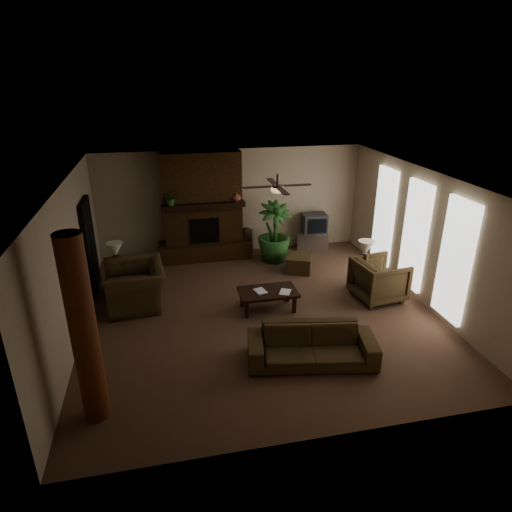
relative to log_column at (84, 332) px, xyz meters
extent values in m
plane|color=brown|center=(2.95, 2.40, -1.40)|extent=(7.00, 7.00, 0.00)
plane|color=silver|center=(2.95, 2.40, 1.40)|extent=(7.00, 7.00, 0.00)
plane|color=tan|center=(2.95, 5.90, 0.00)|extent=(7.00, 0.00, 7.00)
plane|color=tan|center=(2.95, -1.10, 0.00)|extent=(7.00, 0.00, 7.00)
plane|color=tan|center=(-0.55, 2.40, 0.00)|extent=(0.00, 7.00, 7.00)
plane|color=tan|center=(6.45, 2.40, 0.00)|extent=(0.00, 7.00, 7.00)
cube|color=#4C2D14|center=(2.15, 5.65, 0.00)|extent=(2.00, 0.50, 2.80)
cube|color=#4C2D14|center=(2.15, 5.55, -1.17)|extent=(2.40, 0.70, 0.45)
cube|color=black|center=(2.15, 5.39, -0.58)|extent=(0.75, 0.04, 0.65)
cube|color=black|center=(2.15, 5.37, 0.10)|extent=(2.10, 0.28, 0.12)
cube|color=white|center=(6.40, 4.00, -0.05)|extent=(0.08, 0.85, 2.35)
cube|color=white|center=(6.40, 2.60, -0.05)|extent=(0.08, 0.85, 2.35)
cube|color=white|center=(6.40, 1.20, -0.05)|extent=(0.08, 0.85, 2.35)
cylinder|color=brown|center=(0.00, 0.00, 0.00)|extent=(0.36, 0.36, 2.80)
cube|color=black|center=(-0.49, 4.20, -0.35)|extent=(0.10, 1.00, 2.10)
cylinder|color=#322116|center=(3.35, 2.70, 1.28)|extent=(0.04, 0.04, 0.24)
cylinder|color=#322116|center=(3.35, 2.70, 1.16)|extent=(0.20, 0.20, 0.06)
ellipsoid|color=#F2BF72|center=(3.35, 2.70, 1.10)|extent=(0.26, 0.26, 0.14)
cube|color=black|center=(3.75, 2.70, 1.17)|extent=(0.55, 0.12, 0.01)
cube|color=black|center=(2.95, 2.70, 1.17)|extent=(0.55, 0.12, 0.01)
cube|color=black|center=(3.35, 3.10, 1.17)|extent=(0.12, 0.55, 0.01)
cube|color=black|center=(3.35, 2.30, 1.17)|extent=(0.12, 0.55, 0.01)
imported|color=#48371E|center=(3.44, 0.59, -0.98)|extent=(2.25, 1.00, 0.85)
imported|color=#48371E|center=(0.46, 3.29, -0.80)|extent=(1.01, 1.44, 1.19)
imported|color=#48371E|center=(5.60, 2.45, -0.90)|extent=(1.03, 1.08, 1.00)
cube|color=black|center=(3.14, 2.49, -1.00)|extent=(1.20, 0.70, 0.06)
cube|color=black|center=(2.64, 2.24, -1.21)|extent=(0.07, 0.07, 0.37)
cube|color=black|center=(3.64, 2.24, -1.21)|extent=(0.07, 0.07, 0.37)
cube|color=black|center=(2.64, 2.74, -1.21)|extent=(0.07, 0.07, 0.37)
cube|color=black|center=(3.64, 2.74, -1.21)|extent=(0.07, 0.07, 0.37)
cube|color=#48371E|center=(4.34, 4.21, -1.20)|extent=(0.78, 0.78, 0.40)
cube|color=#BABABC|center=(5.18, 5.55, -1.15)|extent=(0.98, 0.80, 0.50)
cube|color=#363639|center=(5.18, 5.55, -0.64)|extent=(0.68, 0.54, 0.52)
cube|color=black|center=(5.18, 5.29, -0.64)|extent=(0.52, 0.06, 0.40)
cylinder|color=#33221C|center=(3.27, 5.55, -1.05)|extent=(0.34, 0.34, 0.70)
sphere|color=#33221C|center=(3.27, 5.55, -0.80)|extent=(0.34, 0.34, 0.34)
imported|color=#285622|center=(3.91, 5.00, -0.96)|extent=(1.19, 1.72, 0.88)
cube|color=black|center=(0.11, 3.88, -1.12)|extent=(0.61, 0.61, 0.55)
cylinder|color=#322116|center=(0.06, 3.93, -0.67)|extent=(0.15, 0.15, 0.35)
cone|color=white|center=(0.06, 3.93, -0.35)|extent=(0.39, 0.39, 0.30)
cube|color=black|center=(5.48, 2.94, -1.12)|extent=(0.65, 0.65, 0.55)
cylinder|color=#322116|center=(5.44, 2.89, -0.67)|extent=(0.17, 0.17, 0.35)
cone|color=white|center=(5.44, 2.89, -0.35)|extent=(0.45, 0.45, 0.30)
imported|color=#285622|center=(1.35, 5.35, 0.32)|extent=(0.39, 0.43, 0.33)
imported|color=#99523D|center=(3.00, 5.40, 0.27)|extent=(0.22, 0.23, 0.22)
imported|color=#999999|center=(2.87, 2.45, -0.83)|extent=(0.22, 0.08, 0.29)
imported|color=#999999|center=(3.36, 2.38, -0.82)|extent=(0.20, 0.11, 0.29)
camera|label=1|loc=(1.19, -5.41, 3.20)|focal=31.00mm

